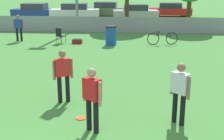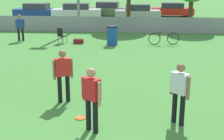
# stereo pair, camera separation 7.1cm
# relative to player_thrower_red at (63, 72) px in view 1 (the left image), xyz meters

# --- Properties ---
(fence_backline) EXTENTS (24.15, 0.07, 1.21)m
(fence_backline) POSITION_rel_player_thrower_red_xyz_m (0.11, 13.13, -0.39)
(fence_backline) COLOR gray
(fence_backline) RESTS_ON ground_plane
(player_thrower_red) EXTENTS (0.55, 0.40, 1.61)m
(player_thrower_red) POSITION_rel_player_thrower_red_xyz_m (0.00, 0.00, 0.00)
(player_thrower_red) COLOR black
(player_thrower_red) RESTS_ON ground_plane
(player_receiver_white) EXTENTS (0.47, 0.48, 1.61)m
(player_receiver_white) POSITION_rel_player_thrower_red_xyz_m (3.26, -1.23, 0.00)
(player_receiver_white) COLOR black
(player_receiver_white) RESTS_ON ground_plane
(player_defender_red) EXTENTS (0.49, 0.45, 1.61)m
(player_defender_red) POSITION_rel_player_thrower_red_xyz_m (1.12, -1.83, 0.00)
(player_defender_red) COLOR black
(player_defender_red) RESTS_ON ground_plane
(spectator_in_blue) EXTENTS (0.56, 0.34, 1.59)m
(spectator_in_blue) POSITION_rel_player_thrower_red_xyz_m (-4.85, 9.43, -0.02)
(spectator_in_blue) COLOR black
(spectator_in_blue) RESTS_ON ground_plane
(frisbee_disc) EXTENTS (0.27, 0.27, 0.03)m
(frisbee_disc) POSITION_rel_player_thrower_red_xyz_m (0.70, -1.14, -0.93)
(frisbee_disc) COLOR #E5591E
(frisbee_disc) RESTS_ON ground_plane
(folding_chair_sideline) EXTENTS (0.55, 0.55, 0.91)m
(folding_chair_sideline) POSITION_rel_player_thrower_red_xyz_m (-2.24, 8.93, -0.43)
(folding_chair_sideline) COLOR #333338
(folding_chair_sideline) RESTS_ON ground_plane
(bicycle_sideline) EXTENTS (1.77, 0.47, 0.75)m
(bicycle_sideline) POSITION_rel_player_thrower_red_xyz_m (3.69, 9.00, -0.58)
(bicycle_sideline) COLOR black
(bicycle_sideline) RESTS_ON ground_plane
(trash_bin) EXTENTS (0.64, 0.64, 1.09)m
(trash_bin) POSITION_rel_player_thrower_red_xyz_m (0.75, 8.73, -0.39)
(trash_bin) COLOR #194C99
(trash_bin) RESTS_ON ground_plane
(gear_bag_sideline) EXTENTS (0.56, 0.31, 0.28)m
(gear_bag_sideline) POSITION_rel_player_thrower_red_xyz_m (-1.24, 8.97, -0.82)
(gear_bag_sideline) COLOR maroon
(gear_bag_sideline) RESTS_ON ground_plane
(parked_car_blue) EXTENTS (4.31, 1.98, 1.42)m
(parked_car_blue) POSITION_rel_player_thrower_red_xyz_m (-7.56, 21.05, -0.27)
(parked_car_blue) COLOR black
(parked_car_blue) RESTS_ON ground_plane
(parked_car_white) EXTENTS (4.69, 2.05, 1.46)m
(parked_car_white) POSITION_rel_player_thrower_red_xyz_m (-3.61, 20.78, -0.25)
(parked_car_white) COLOR black
(parked_car_white) RESTS_ON ground_plane
(parked_car_olive) EXTENTS (4.24, 2.00, 1.45)m
(parked_car_olive) POSITION_rel_player_thrower_red_xyz_m (-0.86, 22.98, -0.25)
(parked_car_olive) COLOR black
(parked_car_olive) RESTS_ON ground_plane
(parked_car_silver) EXTENTS (4.20, 1.99, 1.44)m
(parked_car_silver) POSITION_rel_player_thrower_red_xyz_m (2.13, 20.20, -0.25)
(parked_car_silver) COLOR black
(parked_car_silver) RESTS_ON ground_plane
(parked_car_red) EXTENTS (4.23, 1.98, 1.39)m
(parked_car_red) POSITION_rel_player_thrower_red_xyz_m (5.57, 23.28, -0.26)
(parked_car_red) COLOR black
(parked_car_red) RESTS_ON ground_plane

